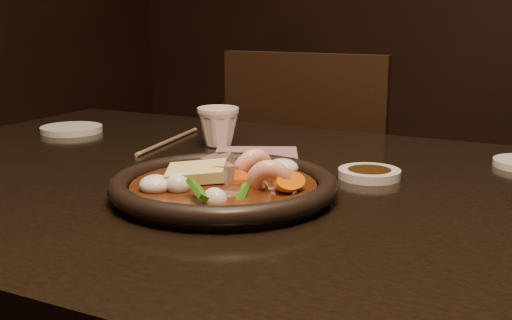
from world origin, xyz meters
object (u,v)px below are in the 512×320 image
at_px(table, 309,238).
at_px(tea_cup, 218,125).
at_px(plate, 224,187).
at_px(chair, 318,207).

relative_size(table, tea_cup, 20.24).
bearing_deg(tea_cup, plate, -58.11).
height_order(chair, tea_cup, chair).
xyz_separation_m(table, chair, (-0.26, 0.69, -0.18)).
height_order(table, chair, chair).
xyz_separation_m(table, plate, (-0.08, -0.10, 0.09)).
height_order(table, plate, plate).
relative_size(table, chair, 1.77).
relative_size(chair, tea_cup, 11.42).
distance_m(chair, plate, 0.86).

